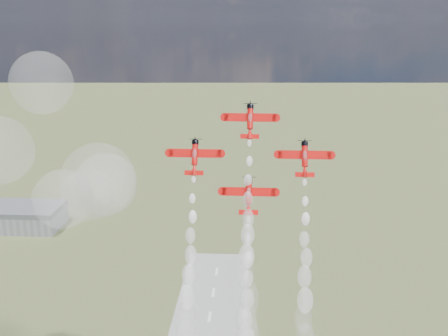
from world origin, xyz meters
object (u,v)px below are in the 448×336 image
hangar (18,216)px  plane_slot (249,195)px  plane_lead (250,120)px  plane_right (305,158)px  plane_left (195,156)px

hangar → plane_slot: bearing=-50.3°
plane_slot → plane_lead: bearing=90.0°
plane_lead → plane_slot: 18.14m
plane_lead → plane_right: 15.81m
plane_left → hangar: bearing=127.6°
hangar → plane_lead: bearing=-48.8°
plane_lead → plane_left: 15.81m
hangar → plane_lead: (136.03, -155.35, 87.97)m
plane_lead → plane_left: bearing=-161.5°
plane_left → plane_right: (25.91, 0.00, 0.00)m
plane_slot → plane_right: bearing=18.5°
plane_left → plane_right: size_ratio=1.00×
plane_left → plane_right: 25.91m
plane_left → plane_slot: bearing=-18.5°
plane_lead → plane_right: (12.95, -4.33, -7.97)m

